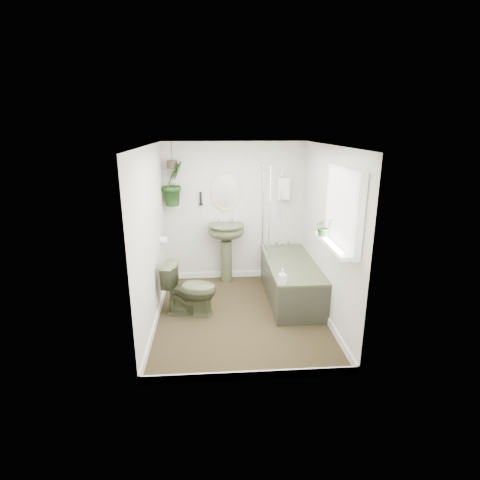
{
  "coord_description": "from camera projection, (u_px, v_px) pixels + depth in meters",
  "views": [
    {
      "loc": [
        -0.35,
        -4.67,
        2.52
      ],
      "look_at": [
        0.0,
        0.15,
        1.05
      ],
      "focal_mm": 28.0,
      "sensor_mm": 36.0,
      "label": 1
    }
  ],
  "objects": [
    {
      "name": "hanging_plant",
      "position": [
        173.0,
        183.0,
        5.86
      ],
      "size": [
        0.48,
        0.5,
        0.7
      ],
      "primitive_type": "imported",
      "rotation": [
        0.0,
        0.0,
        0.91
      ],
      "color": "black",
      "rests_on": "ceiling"
    },
    {
      "name": "wall_back",
      "position": [
        234.0,
        212.0,
        6.23
      ],
      "size": [
        2.3,
        0.02,
        2.3
      ],
      "primitive_type": "cube",
      "color": "white",
      "rests_on": "ground"
    },
    {
      "name": "hanging_pot",
      "position": [
        172.0,
        165.0,
        5.77
      ],
      "size": [
        0.16,
        0.16,
        0.12
      ],
      "primitive_type": "cylinder",
      "color": "#372C20",
      "rests_on": "ceiling"
    },
    {
      "name": "soap_bottle",
      "position": [
        282.0,
        277.0,
        4.78
      ],
      "size": [
        0.11,
        0.11,
        0.21
      ],
      "primitive_type": "imported",
      "rotation": [
        0.0,
        0.0,
        0.18
      ],
      "color": "black",
      "rests_on": "bathtub"
    },
    {
      "name": "wall_left",
      "position": [
        151.0,
        238.0,
        4.8
      ],
      "size": [
        0.02,
        2.8,
        2.3
      ],
      "primitive_type": "cube",
      "color": "white",
      "rests_on": "ground"
    },
    {
      "name": "wall_right",
      "position": [
        328.0,
        234.0,
        4.97
      ],
      "size": [
        0.02,
        2.8,
        2.3
      ],
      "primitive_type": "cube",
      "color": "white",
      "rests_on": "ground"
    },
    {
      "name": "skirting",
      "position": [
        241.0,
        312.0,
        5.21
      ],
      "size": [
        2.3,
        2.8,
        0.1
      ],
      "primitive_type": "cube",
      "color": "white",
      "rests_on": "floor"
    },
    {
      "name": "sill_plant",
      "position": [
        323.0,
        227.0,
        4.51
      ],
      "size": [
        0.21,
        0.18,
        0.22
      ],
      "primitive_type": "imported",
      "rotation": [
        0.0,
        0.0,
        -0.05
      ],
      "color": "black",
      "rests_on": "window_sill"
    },
    {
      "name": "window_blinds",
      "position": [
        339.0,
        209.0,
        4.14
      ],
      "size": [
        0.01,
        0.86,
        0.76
      ],
      "primitive_type": "cube",
      "color": "white",
      "rests_on": "wall_right"
    },
    {
      "name": "shower_box",
      "position": [
        284.0,
        189.0,
        6.1
      ],
      "size": [
        0.2,
        0.1,
        0.35
      ],
      "primitive_type": "cube",
      "color": "white",
      "rests_on": "wall_back"
    },
    {
      "name": "wall_sconce",
      "position": [
        201.0,
        198.0,
        6.07
      ],
      "size": [
        0.04,
        0.04,
        0.22
      ],
      "primitive_type": "cylinder",
      "color": "black",
      "rests_on": "wall_back"
    },
    {
      "name": "window_recess",
      "position": [
        343.0,
        209.0,
        4.15
      ],
      "size": [
        0.08,
        1.0,
        0.9
      ],
      "primitive_type": "cube",
      "color": "white",
      "rests_on": "wall_right"
    },
    {
      "name": "bathtub",
      "position": [
        291.0,
        280.0,
        5.67
      ],
      "size": [
        0.72,
        1.72,
        0.58
      ],
      "primitive_type": null,
      "color": "#464D32",
      "rests_on": "floor"
    },
    {
      "name": "toilet_roll_holder",
      "position": [
        163.0,
        240.0,
        5.55
      ],
      "size": [
        0.11,
        0.11,
        0.11
      ],
      "primitive_type": "cylinder",
      "rotation": [
        0.0,
        1.57,
        0.0
      ],
      "color": "white",
      "rests_on": "wall_left"
    },
    {
      "name": "pedestal_sink",
      "position": [
        226.0,
        253.0,
        6.22
      ],
      "size": [
        0.6,
        0.52,
        1.01
      ],
      "primitive_type": null,
      "rotation": [
        0.0,
        0.0,
        0.02
      ],
      "color": "#464D32",
      "rests_on": "floor"
    },
    {
      "name": "oval_mirror",
      "position": [
        225.0,
        192.0,
        6.08
      ],
      "size": [
        0.46,
        0.03,
        0.62
      ],
      "primitive_type": "ellipsoid",
      "color": "beige",
      "rests_on": "wall_back"
    },
    {
      "name": "ceiling",
      "position": [
        241.0,
        145.0,
        4.55
      ],
      "size": [
        2.3,
        2.8,
        0.02
      ],
      "primitive_type": "cube",
      "color": "white",
      "rests_on": "ground"
    },
    {
      "name": "bath_screen",
      "position": [
        266.0,
        210.0,
        5.82
      ],
      "size": [
        0.04,
        0.72,
        1.4
      ],
      "primitive_type": null,
      "color": "silver",
      "rests_on": "bathtub"
    },
    {
      "name": "toilet",
      "position": [
        190.0,
        289.0,
        5.17
      ],
      "size": [
        0.79,
        0.55,
        0.74
      ],
      "primitive_type": "imported",
      "rotation": [
        0.0,
        0.0,
        1.38
      ],
      "color": "#464D32",
      "rests_on": "floor"
    },
    {
      "name": "floor",
      "position": [
        241.0,
        316.0,
        5.22
      ],
      "size": [
        2.3,
        2.8,
        0.02
      ],
      "primitive_type": "cube",
      "color": "#2D2A19",
      "rests_on": "ground"
    },
    {
      "name": "window_sill",
      "position": [
        334.0,
        245.0,
        4.26
      ],
      "size": [
        0.18,
        1.0,
        0.04
      ],
      "primitive_type": "cube",
      "color": "white",
      "rests_on": "wall_right"
    },
    {
      "name": "wall_front",
      "position": [
        252.0,
        278.0,
        3.54
      ],
      "size": [
        2.3,
        0.02,
        2.3
      ],
      "primitive_type": "cube",
      "color": "white",
      "rests_on": "ground"
    }
  ]
}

